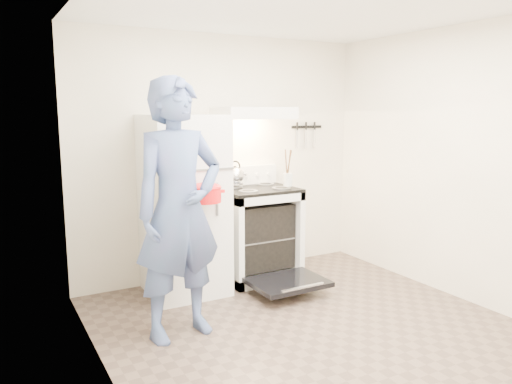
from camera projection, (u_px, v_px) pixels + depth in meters
floor at (324, 336)px, 3.88m from camera, size 3.60×3.60×0.00m
back_wall at (223, 157)px, 5.23m from camera, size 3.20×0.02×2.50m
refrigerator at (184, 205)px, 4.72m from camera, size 0.70×0.70×1.70m
stove_body at (257, 234)px, 5.19m from camera, size 0.76×0.65×0.92m
cooktop at (257, 189)px, 5.11m from camera, size 0.76×0.65×0.03m
backsplash at (244, 175)px, 5.34m from camera, size 0.76×0.07×0.20m
oven_door at (288, 282)px, 4.73m from camera, size 0.70×0.54×0.04m
oven_rack at (257, 236)px, 5.19m from camera, size 0.60×0.52×0.01m
range_hood at (254, 113)px, 5.05m from camera, size 0.76×0.50×0.12m
knife_strip at (307, 127)px, 5.67m from camera, size 0.40×0.02×0.03m
pizza_stone at (257, 233)px, 5.26m from camera, size 0.35×0.35×0.02m
tea_kettle at (235, 174)px, 5.10m from camera, size 0.23×0.19×0.28m
utensil_jar at (288, 180)px, 5.04m from camera, size 0.10×0.10×0.13m
person at (179, 210)px, 3.76m from camera, size 0.79×0.59×1.99m
dutch_oven at (205, 195)px, 4.26m from camera, size 0.35×0.28×0.23m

